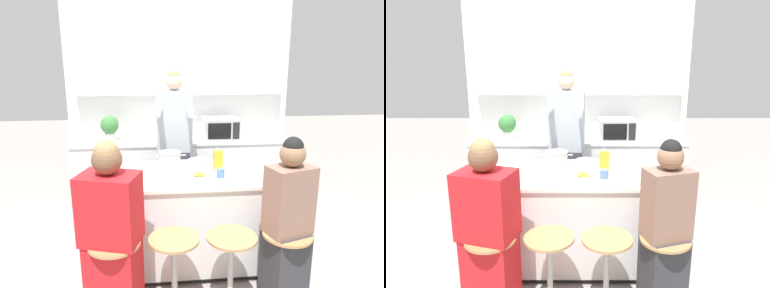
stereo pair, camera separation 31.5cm
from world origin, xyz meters
TOP-DOWN VIEW (x-y plane):
  - ground_plane at (0.00, 0.00)m, footprint 16.00×16.00m
  - wall_back at (0.00, 1.69)m, footprint 3.00×0.22m
  - back_counter at (0.00, 1.40)m, footprint 2.79×0.60m
  - kitchen_island at (0.00, 0.00)m, footprint 1.60×0.82m
  - bar_stool_leftmost at (-0.64, -0.72)m, footprint 0.38×0.38m
  - bar_stool_center_left at (-0.21, -0.70)m, footprint 0.38×0.38m
  - bar_stool_center_right at (0.21, -0.72)m, footprint 0.38×0.38m
  - bar_stool_rightmost at (0.64, -0.71)m, footprint 0.38×0.38m
  - person_cooking at (-0.13, 0.74)m, footprint 0.43×0.61m
  - person_wrapped_blanket at (-0.66, -0.69)m, footprint 0.47×0.39m
  - person_seated_near at (0.64, -0.69)m, footprint 0.38×0.34m
  - cooking_pot at (-0.20, 0.17)m, footprint 0.30×0.21m
  - fruit_bowl at (0.08, 0.21)m, footprint 0.21×0.21m
  - coffee_cup_near at (0.23, -0.15)m, footprint 0.11×0.08m
  - coffee_cup_far at (0.48, -0.29)m, footprint 0.11×0.08m
  - banana_bunch at (0.04, -0.11)m, footprint 0.15×0.11m
  - juice_carton at (0.25, 0.08)m, footprint 0.08×0.08m
  - microwave at (0.50, 1.37)m, footprint 0.47×0.36m
  - potted_plant at (-0.92, 1.40)m, footprint 0.23×0.23m

SIDE VIEW (x-z plane):
  - ground_plane at x=0.00m, z-range 0.00..0.00m
  - bar_stool_leftmost at x=-0.64m, z-range 0.03..0.68m
  - bar_stool_center_left at x=-0.21m, z-range 0.03..0.68m
  - bar_stool_center_right at x=0.21m, z-range 0.03..0.68m
  - bar_stool_rightmost at x=0.64m, z-range 0.03..0.68m
  - back_counter at x=0.00m, z-range 0.00..0.90m
  - kitchen_island at x=0.00m, z-range 0.01..0.91m
  - person_seated_near at x=0.64m, z-range -0.05..1.34m
  - person_wrapped_blanket at x=-0.66m, z-range -0.03..1.37m
  - person_cooking at x=-0.13m, z-range 0.00..1.80m
  - banana_bunch at x=0.04m, z-range 0.91..0.95m
  - fruit_bowl at x=0.08m, z-range 0.91..0.96m
  - coffee_cup_near at x=0.23m, z-range 0.91..0.98m
  - coffee_cup_far at x=0.48m, z-range 0.91..1.00m
  - cooking_pot at x=-0.20m, z-range 0.91..1.06m
  - juice_carton at x=0.25m, z-range 0.90..1.10m
  - microwave at x=0.50m, z-range 0.90..1.17m
  - potted_plant at x=-0.92m, z-range 0.92..1.23m
  - wall_back at x=0.00m, z-range 0.19..2.89m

